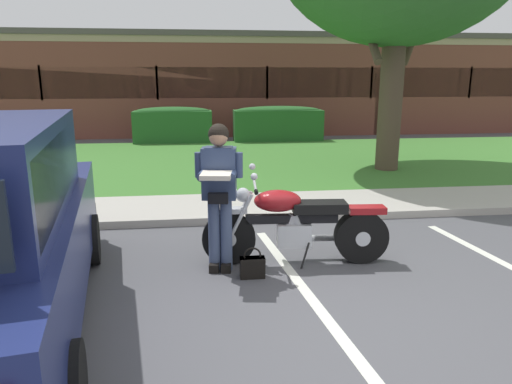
% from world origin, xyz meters
% --- Properties ---
extents(ground_plane, '(140.00, 140.00, 0.00)m').
position_xyz_m(ground_plane, '(0.00, 0.00, 0.00)').
color(ground_plane, '#4C4C51').
extents(curb_strip, '(60.00, 0.20, 0.12)m').
position_xyz_m(curb_strip, '(0.00, 2.93, 0.06)').
color(curb_strip, '#ADA89E').
rests_on(curb_strip, ground).
extents(concrete_walk, '(60.00, 1.50, 0.08)m').
position_xyz_m(concrete_walk, '(0.00, 3.78, 0.04)').
color(concrete_walk, '#ADA89E').
rests_on(concrete_walk, ground).
extents(grass_lawn, '(60.00, 7.55, 0.06)m').
position_xyz_m(grass_lawn, '(0.00, 8.31, 0.03)').
color(grass_lawn, '#3D752D').
rests_on(grass_lawn, ground).
extents(stall_stripe_0, '(0.60, 4.39, 0.01)m').
position_xyz_m(stall_stripe_0, '(-2.72, 0.20, 0.00)').
color(stall_stripe_0, silver).
rests_on(stall_stripe_0, ground).
extents(stall_stripe_1, '(0.60, 4.39, 0.01)m').
position_xyz_m(stall_stripe_1, '(-0.11, 0.20, 0.00)').
color(stall_stripe_1, silver).
rests_on(stall_stripe_1, ground).
extents(motorcycle, '(2.24, 0.82, 1.18)m').
position_xyz_m(motorcycle, '(0.01, 1.23, 0.48)').
color(motorcycle, black).
rests_on(motorcycle, ground).
extents(rider_person, '(0.53, 0.62, 1.70)m').
position_xyz_m(rider_person, '(-0.99, 1.12, 1.01)').
color(rider_person, black).
rests_on(rider_person, ground).
extents(handbag, '(0.28, 0.13, 0.36)m').
position_xyz_m(handbag, '(-0.65, 0.86, 0.14)').
color(handbag, black).
rests_on(handbag, ground).
extents(hedge_left, '(2.60, 0.90, 1.24)m').
position_xyz_m(hedge_left, '(-2.03, 12.14, 0.65)').
color(hedge_left, '#235623').
rests_on(hedge_left, ground).
extents(hedge_center_left, '(3.05, 0.90, 1.24)m').
position_xyz_m(hedge_center_left, '(1.55, 12.14, 0.65)').
color(hedge_center_left, '#235623').
rests_on(hedge_center_left, ground).
extents(brick_building, '(23.80, 9.85, 3.84)m').
position_xyz_m(brick_building, '(1.40, 18.53, 1.92)').
color(brick_building, brown).
rests_on(brick_building, ground).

